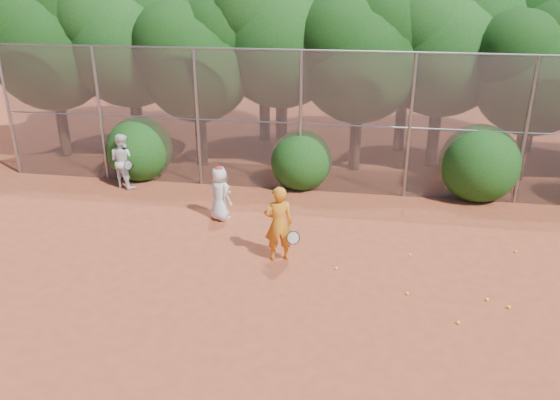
# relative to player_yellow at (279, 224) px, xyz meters

# --- Properties ---
(ground) EXTENTS (80.00, 80.00, 0.00)m
(ground) POSITION_rel_player_yellow_xyz_m (0.90, -1.73, -0.86)
(ground) COLOR #953C21
(ground) RESTS_ON ground
(fence_back) EXTENTS (20.05, 0.09, 4.03)m
(fence_back) POSITION_rel_player_yellow_xyz_m (0.78, 4.27, 1.19)
(fence_back) COLOR gray
(fence_back) RESTS_ON ground
(tree_0) EXTENTS (4.38, 3.81, 6.00)m
(tree_0) POSITION_rel_player_yellow_xyz_m (-8.54, 6.31, 3.07)
(tree_0) COLOR black
(tree_0) RESTS_ON ground
(tree_1) EXTENTS (4.64, 4.03, 6.35)m
(tree_1) POSITION_rel_player_yellow_xyz_m (-6.04, 6.81, 3.30)
(tree_1) COLOR black
(tree_1) RESTS_ON ground
(tree_2) EXTENTS (3.99, 3.47, 5.47)m
(tree_2) POSITION_rel_player_yellow_xyz_m (-3.55, 6.10, 2.72)
(tree_2) COLOR black
(tree_2) RESTS_ON ground
(tree_3) EXTENTS (4.89, 4.26, 6.70)m
(tree_3) POSITION_rel_player_yellow_xyz_m (-1.04, 7.11, 3.54)
(tree_3) COLOR black
(tree_3) RESTS_ON ground
(tree_4) EXTENTS (4.19, 3.64, 5.73)m
(tree_4) POSITION_rel_player_yellow_xyz_m (1.45, 6.50, 2.90)
(tree_4) COLOR black
(tree_4) RESTS_ON ground
(tree_5) EXTENTS (4.51, 3.92, 6.17)m
(tree_5) POSITION_rel_player_yellow_xyz_m (3.96, 7.31, 3.19)
(tree_5) COLOR black
(tree_5) RESTS_ON ground
(tree_6) EXTENTS (3.86, 3.36, 5.29)m
(tree_6) POSITION_rel_player_yellow_xyz_m (6.45, 6.30, 2.61)
(tree_6) COLOR black
(tree_6) RESTS_ON ground
(tree_9) EXTENTS (4.83, 4.20, 6.62)m
(tree_9) POSITION_rel_player_yellow_xyz_m (-7.04, 9.11, 3.48)
(tree_9) COLOR black
(tree_9) RESTS_ON ground
(tree_10) EXTENTS (5.15, 4.48, 7.06)m
(tree_10) POSITION_rel_player_yellow_xyz_m (-2.03, 9.31, 3.77)
(tree_10) COLOR black
(tree_10) RESTS_ON ground
(tree_11) EXTENTS (4.64, 4.03, 6.35)m
(tree_11) POSITION_rel_player_yellow_xyz_m (2.96, 8.91, 3.30)
(tree_11) COLOR black
(tree_11) RESTS_ON ground
(tree_12) EXTENTS (5.02, 4.37, 6.88)m
(tree_12) POSITION_rel_player_yellow_xyz_m (7.46, 9.51, 3.65)
(tree_12) COLOR black
(tree_12) RESTS_ON ground
(bush_0) EXTENTS (2.00, 2.00, 2.00)m
(bush_0) POSITION_rel_player_yellow_xyz_m (-5.10, 4.57, 0.14)
(bush_0) COLOR #123F0F
(bush_0) RESTS_ON ground
(bush_1) EXTENTS (1.80, 1.80, 1.80)m
(bush_1) POSITION_rel_player_yellow_xyz_m (-0.10, 4.57, 0.04)
(bush_1) COLOR #123F0F
(bush_1) RESTS_ON ground
(bush_2) EXTENTS (2.20, 2.20, 2.20)m
(bush_2) POSITION_rel_player_yellow_xyz_m (4.90, 4.57, 0.24)
(bush_2) COLOR #123F0F
(bush_2) RESTS_ON ground
(player_yellow) EXTENTS (0.88, 0.62, 1.72)m
(player_yellow) POSITION_rel_player_yellow_xyz_m (0.00, 0.00, 0.00)
(player_yellow) COLOR orange
(player_yellow) RESTS_ON ground
(player_teen) EXTENTS (0.82, 0.77, 1.44)m
(player_teen) POSITION_rel_player_yellow_xyz_m (-1.83, 1.88, -0.14)
(player_teen) COLOR silver
(player_teen) RESTS_ON ground
(player_white) EXTENTS (0.95, 0.85, 1.63)m
(player_white) POSITION_rel_player_yellow_xyz_m (-5.26, 3.67, -0.05)
(player_white) COLOR silver
(player_white) RESTS_ON ground
(ball_0) EXTENTS (0.07, 0.07, 0.07)m
(ball_0) POSITION_rel_player_yellow_xyz_m (4.27, -1.01, -0.83)
(ball_0) COLOR yellow
(ball_0) RESTS_ON ground
(ball_1) EXTENTS (0.07, 0.07, 0.07)m
(ball_1) POSITION_rel_player_yellow_xyz_m (2.89, 0.60, -0.83)
(ball_1) COLOR yellow
(ball_1) RESTS_ON ground
(ball_2) EXTENTS (0.07, 0.07, 0.07)m
(ball_2) POSITION_rel_player_yellow_xyz_m (2.75, -1.04, -0.83)
(ball_2) COLOR yellow
(ball_2) RESTS_ON ground
(ball_3) EXTENTS (0.07, 0.07, 0.07)m
(ball_3) POSITION_rel_player_yellow_xyz_m (4.63, -1.22, -0.83)
(ball_3) COLOR yellow
(ball_3) RESTS_ON ground
(ball_4) EXTENTS (0.07, 0.07, 0.07)m
(ball_4) POSITION_rel_player_yellow_xyz_m (1.30, -0.27, -0.83)
(ball_4) COLOR yellow
(ball_4) RESTS_ON ground
(ball_5) EXTENTS (0.07, 0.07, 0.07)m
(ball_5) POSITION_rel_player_yellow_xyz_m (5.27, 1.16, -0.83)
(ball_5) COLOR yellow
(ball_5) RESTS_ON ground
(ball_6) EXTENTS (0.07, 0.07, 0.07)m
(ball_6) POSITION_rel_player_yellow_xyz_m (3.61, -1.89, -0.83)
(ball_6) COLOR yellow
(ball_6) RESTS_ON ground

